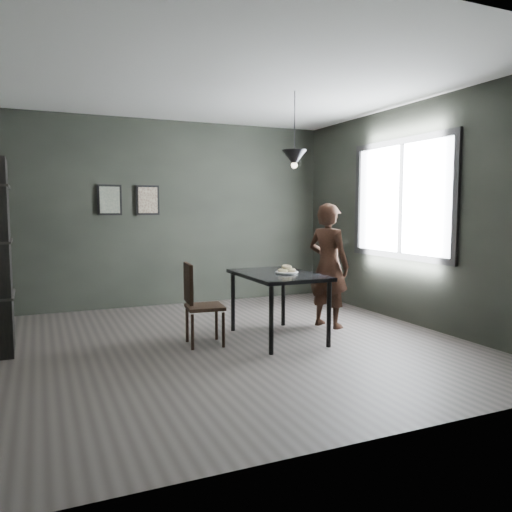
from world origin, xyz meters
name	(u,v)px	position (x,y,z in m)	size (l,w,h in m)	color
ground	(229,344)	(0.00, 0.00, 0.00)	(5.00, 5.00, 0.00)	#332F2C
back_wall	(171,214)	(0.00, 2.50, 1.40)	(5.00, 0.10, 2.80)	black
ceiling	(227,81)	(0.00, 0.00, 2.80)	(5.00, 5.00, 0.02)	silver
window_assembly	(401,199)	(2.47, 0.20, 1.60)	(0.04, 1.96, 1.56)	white
cafe_table	(278,280)	(0.60, 0.00, 0.67)	(0.80, 1.20, 0.75)	black
white_plate	(287,273)	(0.68, -0.06, 0.76)	(0.23, 0.23, 0.01)	white
donut_pile	(287,269)	(0.68, -0.06, 0.80)	(0.21, 0.15, 0.09)	#F8EDC1
woman	(328,266)	(1.43, 0.27, 0.77)	(0.56, 0.37, 1.54)	black
wood_chair	(197,299)	(-0.32, 0.09, 0.51)	(0.43, 0.43, 0.90)	black
pendant_lamp	(294,158)	(0.85, 0.10, 2.05)	(0.28, 0.28, 0.86)	black
framed_print_left	(110,200)	(-0.90, 2.47, 1.60)	(0.34, 0.04, 0.44)	black
framed_print_right	(148,200)	(-0.35, 2.47, 1.60)	(0.34, 0.04, 0.44)	black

